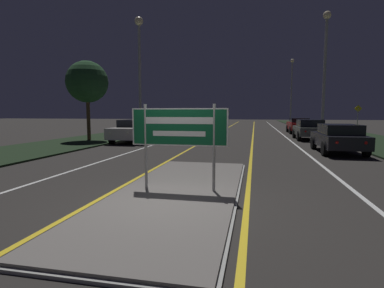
{
  "coord_description": "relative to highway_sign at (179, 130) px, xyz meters",
  "views": [
    {
      "loc": [
        1.76,
        -6.1,
        1.94
      ],
      "look_at": [
        0.0,
        2.27,
        1.04
      ],
      "focal_mm": 28.0,
      "sensor_mm": 36.0,
      "label": 1
    }
  ],
  "objects": [
    {
      "name": "lane_line_white_left",
      "position": [
        -4.2,
        24.24,
        -1.52
      ],
      "size": [
        0.12,
        70.0,
        0.01
      ],
      "color": "silver",
      "rests_on": "ground_plane"
    },
    {
      "name": "car_receding_0",
      "position": [
        5.7,
        8.61,
        -0.78
      ],
      "size": [
        1.93,
        4.26,
        1.38
      ],
      "color": "black",
      "rests_on": "ground_plane"
    },
    {
      "name": "ground_plane",
      "position": [
        0.0,
        -0.76,
        -1.52
      ],
      "size": [
        160.0,
        160.0,
        0.0
      ],
      "primitive_type": "plane",
      "color": "#282623"
    },
    {
      "name": "roadside_palm_left",
      "position": [
        -9.3,
        11.6,
        2.45
      ],
      "size": [
        2.77,
        2.77,
        5.3
      ],
      "color": "#4C3823",
      "rests_on": "verge_left"
    },
    {
      "name": "edge_line_white_left",
      "position": [
        -7.2,
        24.24,
        -1.52
      ],
      "size": [
        0.1,
        70.0,
        0.01
      ],
      "color": "silver",
      "rests_on": "ground_plane"
    },
    {
      "name": "streetlight_left_near",
      "position": [
        -6.23,
        13.34,
        4.37
      ],
      "size": [
        0.59,
        0.59,
        8.52
      ],
      "color": "#9E9E99",
      "rests_on": "ground_plane"
    },
    {
      "name": "centre_line_yellow_right",
      "position": [
        1.63,
        24.24,
        -1.52
      ],
      "size": [
        0.12,
        70.0,
        0.01
      ],
      "color": "gold",
      "rests_on": "ground_plane"
    },
    {
      "name": "streetlight_right_far",
      "position": [
        6.57,
        36.53,
        4.19
      ],
      "size": [
        0.49,
        0.49,
        9.18
      ],
      "color": "#9E9E99",
      "rests_on": "ground_plane"
    },
    {
      "name": "warning_sign",
      "position": [
        10.16,
        20.51,
        0.05
      ],
      "size": [
        0.6,
        0.06,
        2.49
      ],
      "color": "#9E9E99",
      "rests_on": "verge_right"
    },
    {
      "name": "car_approaching_1",
      "position": [
        -5.59,
        24.64,
        -0.78
      ],
      "size": [
        1.9,
        4.76,
        1.4
      ],
      "color": "black",
      "rests_on": "ground_plane"
    },
    {
      "name": "car_approaching_0",
      "position": [
        -6.07,
        11.86,
        -0.75
      ],
      "size": [
        2.03,
        4.81,
        1.46
      ],
      "color": "silver",
      "rests_on": "ground_plane"
    },
    {
      "name": "lane_line_white_right",
      "position": [
        4.2,
        24.24,
        -1.52
      ],
      "size": [
        0.12,
        70.0,
        0.01
      ],
      "color": "silver",
      "rests_on": "ground_plane"
    },
    {
      "name": "streetlight_right_near",
      "position": [
        6.21,
        14.69,
        3.96
      ],
      "size": [
        0.52,
        0.52,
        8.5
      ],
      "color": "#9E9E99",
      "rests_on": "ground_plane"
    },
    {
      "name": "centre_line_yellow_left",
      "position": [
        -1.63,
        24.24,
        -1.52
      ],
      "size": [
        0.12,
        70.0,
        0.01
      ],
      "color": "gold",
      "rests_on": "ground_plane"
    },
    {
      "name": "highway_sign",
      "position": [
        0.0,
        0.0,
        0.0
      ],
      "size": [
        2.33,
        0.07,
        2.04
      ],
      "color": "#9E9E99",
      "rests_on": "median_island"
    },
    {
      "name": "verge_right",
      "position": [
        9.5,
        19.24,
        -1.48
      ],
      "size": [
        5.0,
        100.0,
        0.08
      ],
      "color": "black",
      "rests_on": "ground_plane"
    },
    {
      "name": "car_receding_1",
      "position": [
        5.58,
        15.76,
        -0.76
      ],
      "size": [
        1.91,
        4.12,
        1.45
      ],
      "color": "#4C514C",
      "rests_on": "ground_plane"
    },
    {
      "name": "verge_left",
      "position": [
        -9.5,
        19.24,
        -1.48
      ],
      "size": [
        5.0,
        100.0,
        0.08
      ],
      "color": "black",
      "rests_on": "ground_plane"
    },
    {
      "name": "car_receding_2",
      "position": [
        5.78,
        22.78,
        -0.74
      ],
      "size": [
        1.86,
        4.52,
        1.43
      ],
      "color": "maroon",
      "rests_on": "ground_plane"
    },
    {
      "name": "edge_line_white_right",
      "position": [
        7.2,
        24.24,
        -1.52
      ],
      "size": [
        0.1,
        70.0,
        0.01
      ],
      "color": "silver",
      "rests_on": "ground_plane"
    },
    {
      "name": "median_island",
      "position": [
        0.0,
        0.0,
        -1.48
      ],
      "size": [
        2.88,
        7.97,
        0.1
      ],
      "color": "#999993",
      "rests_on": "ground_plane"
    }
  ]
}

